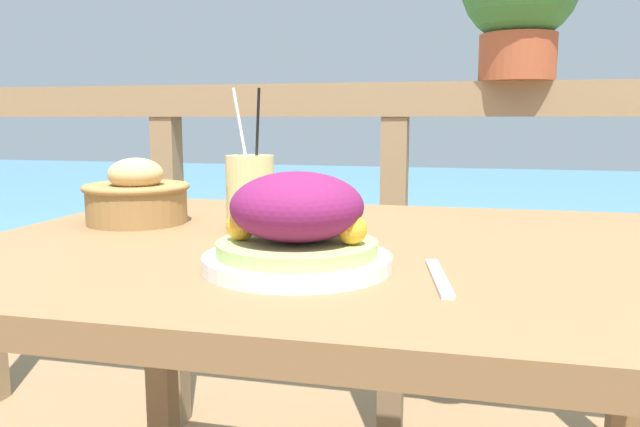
{
  "coord_description": "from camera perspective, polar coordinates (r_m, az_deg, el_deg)",
  "views": [
    {
      "loc": [
        0.2,
        -0.97,
        0.96
      ],
      "look_at": [
        -0.01,
        -0.09,
        0.82
      ],
      "focal_mm": 35.0,
      "sensor_mm": 36.0,
      "label": 1
    }
  ],
  "objects": [
    {
      "name": "fork",
      "position": [
        0.79,
        10.82,
        -5.74
      ],
      "size": [
        0.05,
        0.18,
        0.0
      ],
      "color": "silver",
      "rests_on": "patio_table"
    },
    {
      "name": "railing_fence",
      "position": [
        1.74,
        6.77,
        0.88
      ],
      "size": [
        2.8,
        0.08,
        1.05
      ],
      "color": "#937551",
      "rests_on": "ground_plane"
    },
    {
      "name": "drink_glass",
      "position": [
        1.09,
        -6.39,
        1.82
      ],
      "size": [
        0.08,
        0.08,
        0.25
      ],
      "color": "#DBCC7F",
      "rests_on": "patio_table"
    },
    {
      "name": "bread_basket",
      "position": [
        1.23,
        -16.41,
        1.5
      ],
      "size": [
        0.2,
        0.2,
        0.12
      ],
      "color": "olive",
      "rests_on": "patio_table"
    },
    {
      "name": "patio_table",
      "position": [
        1.03,
        1.75,
        -7.77
      ],
      "size": [
        1.19,
        0.9,
        0.76
      ],
      "color": "olive",
      "rests_on": "ground_plane"
    },
    {
      "name": "sea_backdrop",
      "position": [
        4.28,
        10.64,
        -1.13
      ],
      "size": [
        12.0,
        4.0,
        0.48
      ],
      "color": "teal",
      "rests_on": "ground_plane"
    },
    {
      "name": "salad_plate",
      "position": [
        0.82,
        -2.11,
        -1.31
      ],
      "size": [
        0.25,
        0.25,
        0.13
      ],
      "color": "white",
      "rests_on": "patio_table"
    }
  ]
}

